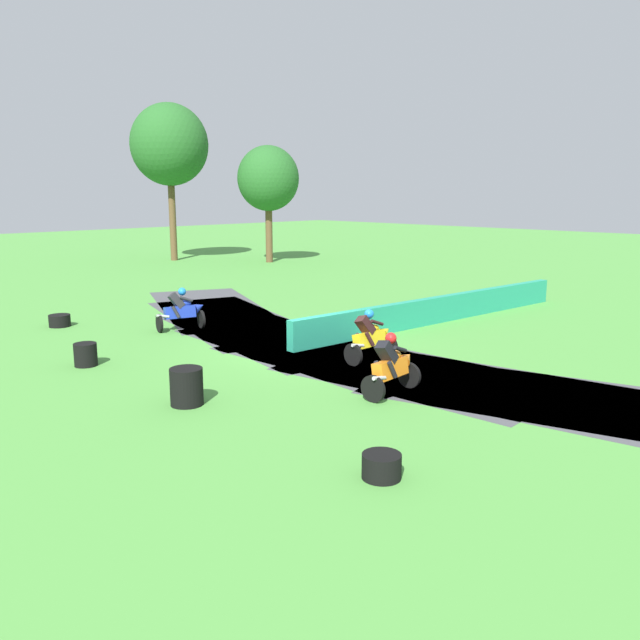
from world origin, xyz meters
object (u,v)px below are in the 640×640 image
Objects in this scene: tire_stack_mid_a at (86,355)px; tire_stack_far at (382,466)px; motorcycle_lead_blue at (182,310)px; tire_stack_near at (60,321)px; motorcycle_trailing_orange at (392,365)px; motorcycle_chase_yellow at (371,336)px; tire_stack_mid_b at (187,387)px.

tire_stack_mid_a reaches higher than tire_stack_far.
tire_stack_far is at bearing -108.75° from motorcycle_lead_blue.
tire_stack_near is at bearing 73.16° from tire_stack_mid_a.
tire_stack_far is (0.27, -9.77, -0.10)m from tire_stack_mid_a.
motorcycle_trailing_orange reaches higher than tire_stack_near.
motorcycle_trailing_orange reaches higher than motorcycle_chase_yellow.
motorcycle_lead_blue is 4.78m from tire_stack_mid_a.
motorcycle_chase_yellow reaches higher than tire_stack_mid_a.
motorcycle_chase_yellow is 2.11× the size of tire_stack_mid_b.
motorcycle_lead_blue reaches higher than motorcycle_chase_yellow.
motorcycle_chase_yellow is 2.96m from motorcycle_trailing_orange.
tire_stack_mid_b is 1.26× the size of tire_stack_far.
motorcycle_chase_yellow is at bearing -78.28° from motorcycle_lead_blue.
motorcycle_trailing_orange is at bearing -34.82° from tire_stack_mid_b.
motorcycle_trailing_orange is 2.65× the size of tire_stack_far.
motorcycle_chase_yellow is at bearing -68.28° from tire_stack_near.
motorcycle_chase_yellow reaches higher than tire_stack_far.
motorcycle_trailing_orange is at bearing -80.16° from tire_stack_near.
motorcycle_chase_yellow reaches higher than tire_stack_near.
motorcycle_chase_yellow is at bearing 49.76° from motorcycle_trailing_orange.
tire_stack_mid_a is at bearing 91.59° from tire_stack_far.
tire_stack_mid_b is 5.25m from tire_stack_far.
tire_stack_near is 1.17× the size of tire_stack_mid_a.
motorcycle_lead_blue is 2.70× the size of tire_stack_far.
motorcycle_chase_yellow is 2.42× the size of tire_stack_near.
tire_stack_far is at bearing -137.93° from motorcycle_chase_yellow.
tire_stack_mid_a is (-1.64, -5.42, 0.10)m from tire_stack_near.
tire_stack_far is at bearing -143.07° from motorcycle_trailing_orange.
motorcycle_trailing_orange is 2.80× the size of tire_stack_mid_a.
motorcycle_chase_yellow is 2.82× the size of tire_stack_mid_a.
motorcycle_trailing_orange is at bearing 36.93° from tire_stack_far.
tire_stack_mid_a is (-5.73, 4.84, -0.35)m from motorcycle_chase_yellow.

